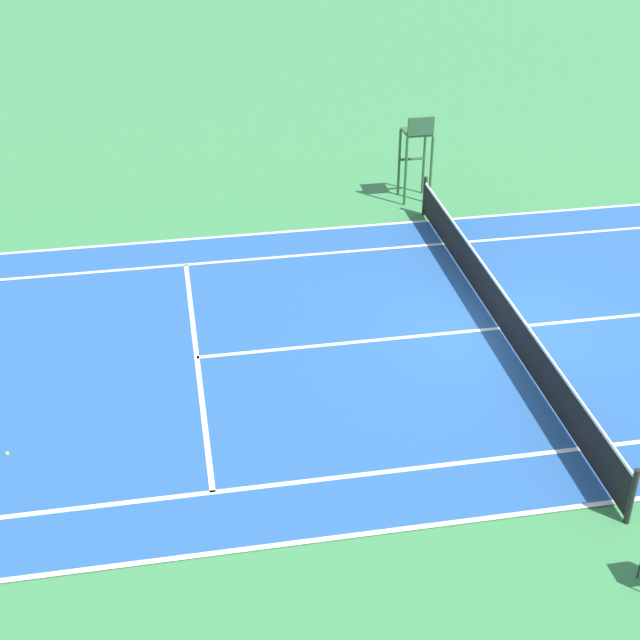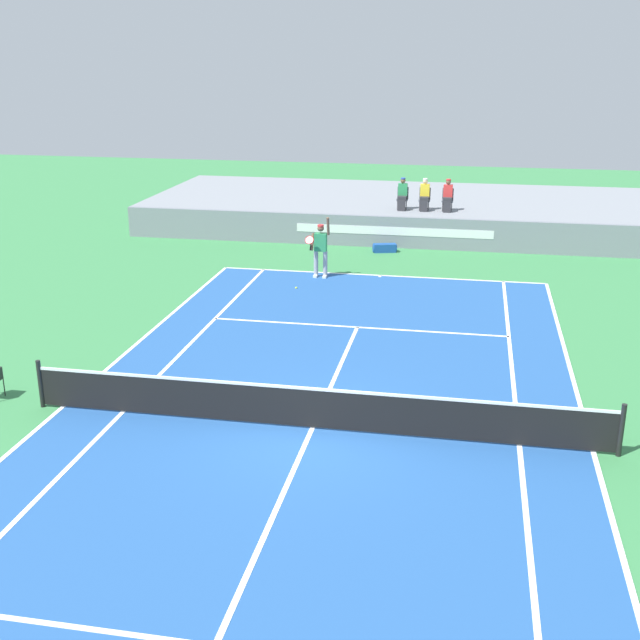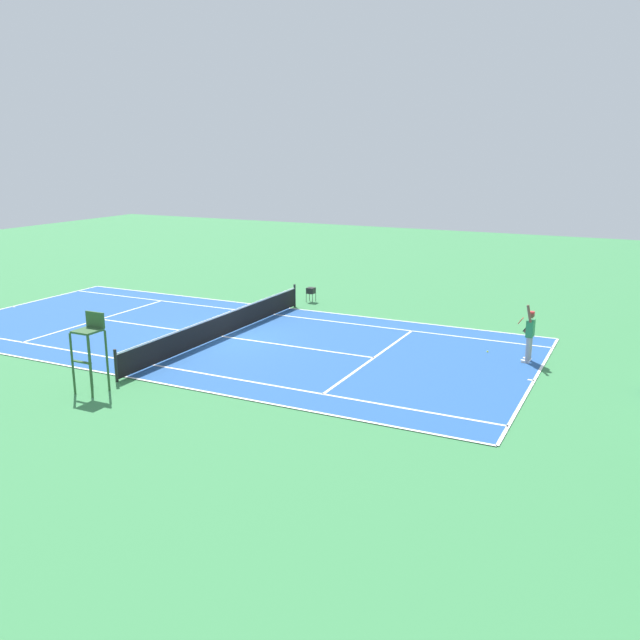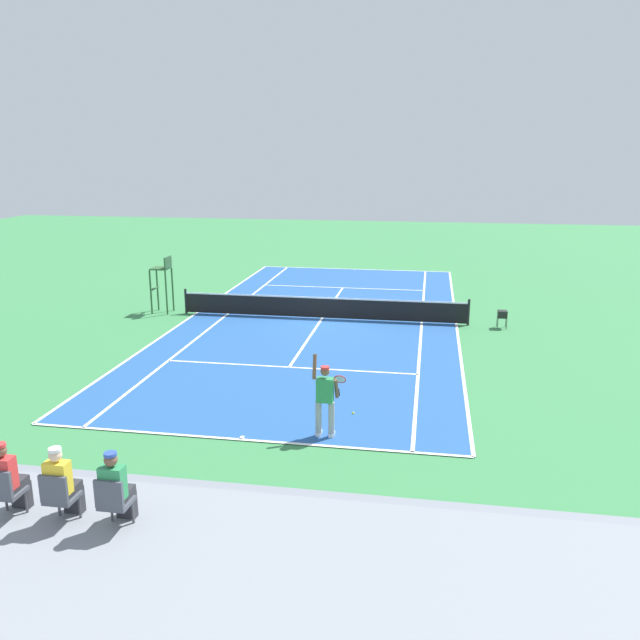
% 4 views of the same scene
% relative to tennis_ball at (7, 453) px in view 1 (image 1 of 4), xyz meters
% --- Properties ---
extents(ground_plane, '(80.00, 80.00, 0.00)m').
position_rel_tennis_ball_xyz_m(ground_plane, '(2.49, -9.84, -0.03)').
color(ground_plane, '#387F47').
extents(court, '(11.08, 23.88, 0.03)m').
position_rel_tennis_ball_xyz_m(court, '(2.49, -9.84, -0.02)').
color(court, '#235193').
rests_on(court, ground).
extents(net, '(11.98, 0.10, 1.07)m').
position_rel_tennis_ball_xyz_m(net, '(2.49, -9.84, 0.49)').
color(net, black).
rests_on(net, ground).
extents(tennis_ball, '(0.07, 0.07, 0.07)m').
position_rel_tennis_ball_xyz_m(tennis_ball, '(0.00, 0.00, 0.00)').
color(tennis_ball, '#D1E533').
rests_on(tennis_ball, ground).
extents(umpire_chair, '(0.77, 0.77, 2.44)m').
position_rel_tennis_ball_xyz_m(umpire_chair, '(9.42, -9.84, 1.52)').
color(umpire_chair, '#2D562D').
rests_on(umpire_chair, ground).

